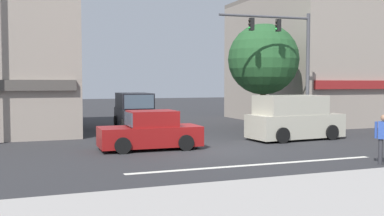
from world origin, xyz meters
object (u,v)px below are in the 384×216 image
Objects in this scene: traffic_light_mast at (291,54)px; van_parked_curbside at (294,119)px; street_tree at (263,59)px; sedan_waiting_far at (150,132)px; van_crossing_center at (135,112)px.

traffic_light_mast is 3.38m from van_parked_curbside.
traffic_light_mast is (0.01, -2.71, 0.16)m from street_tree.
sedan_waiting_far is at bearing -167.31° from traffic_light_mast.
sedan_waiting_far is 0.87× the size of van_parked_curbside.
traffic_light_mast reaches higher than van_parked_curbside.
street_tree is 1.28× the size of van_crossing_center.
street_tree is 1.45× the size of sedan_waiting_far.
van_crossing_center is 9.53m from van_parked_curbside.
van_crossing_center reaches higher than sedan_waiting_far.
van_parked_curbside reaches higher than sedan_waiting_far.
van_crossing_center is at bearing 129.04° from van_parked_curbside.
traffic_light_mast is at bearing -89.73° from street_tree.
sedan_waiting_far is 8.18m from van_crossing_center.
traffic_light_mast is 1.31× the size of van_parked_curbside.
street_tree is 9.53m from sedan_waiting_far.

